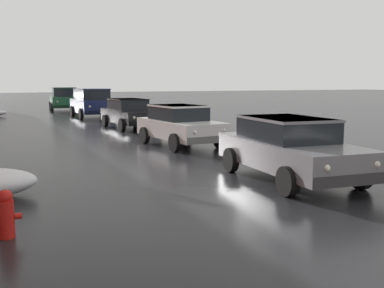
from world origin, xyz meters
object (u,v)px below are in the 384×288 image
(sedan_grey_approaching_near_lane, at_px, (289,147))
(sedan_black_parked_kerbside_mid, at_px, (129,113))
(sedan_white_parked_kerbside_close, at_px, (180,124))
(suv_darkblue_parked_far_down_block, at_px, (92,102))
(suv_green_queued_behind_truck, at_px, (64,98))
(fire_hydrant, at_px, (6,214))

(sedan_grey_approaching_near_lane, distance_m, sedan_black_parked_kerbside_mid, 12.80)
(sedan_white_parked_kerbside_close, height_order, suv_darkblue_parked_far_down_block, suv_darkblue_parked_far_down_block)
(suv_darkblue_parked_far_down_block, relative_size, suv_green_queued_behind_truck, 0.92)
(sedan_white_parked_kerbside_close, height_order, sedan_black_parked_kerbside_mid, same)
(sedan_white_parked_kerbside_close, bearing_deg, suv_green_queued_behind_truck, 91.28)
(sedan_grey_approaching_near_lane, height_order, fire_hydrant, sedan_grey_approaching_near_lane)
(sedan_grey_approaching_near_lane, height_order, suv_green_queued_behind_truck, suv_green_queued_behind_truck)
(suv_darkblue_parked_far_down_block, bearing_deg, sedan_white_parked_kerbside_close, -89.95)
(suv_darkblue_parked_far_down_block, height_order, suv_green_queued_behind_truck, same)
(sedan_grey_approaching_near_lane, relative_size, suv_green_queued_behind_truck, 0.90)
(sedan_grey_approaching_near_lane, xyz_separation_m, suv_green_queued_behind_truck, (-0.52, 27.60, 0.24))
(sedan_white_parked_kerbside_close, xyz_separation_m, suv_green_queued_behind_truck, (-0.48, 21.38, 0.24))
(sedan_grey_approaching_near_lane, distance_m, suv_darkblue_parked_far_down_block, 20.07)
(suv_green_queued_behind_truck, bearing_deg, fire_hydrant, -100.86)
(sedan_grey_approaching_near_lane, bearing_deg, fire_hydrant, -165.71)
(sedan_white_parked_kerbside_close, height_order, suv_green_queued_behind_truck, suv_green_queued_behind_truck)
(suv_darkblue_parked_far_down_block, distance_m, fire_hydrant, 22.47)
(sedan_grey_approaching_near_lane, height_order, suv_darkblue_parked_far_down_block, suv_darkblue_parked_far_down_block)
(fire_hydrant, bearing_deg, sedan_white_parked_kerbside_close, 52.01)
(sedan_grey_approaching_near_lane, xyz_separation_m, sedan_black_parked_kerbside_mid, (0.12, 12.80, -0.00))
(sedan_white_parked_kerbside_close, bearing_deg, fire_hydrant, -127.99)
(sedan_black_parked_kerbside_mid, xyz_separation_m, suv_darkblue_parked_far_down_block, (-0.18, 7.27, 0.24))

